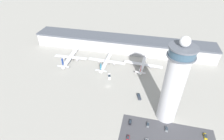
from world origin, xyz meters
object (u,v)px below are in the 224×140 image
at_px(service_truck_baggage, 109,76).
at_px(car_black_suv, 130,122).
at_px(car_white_wagon, 128,138).
at_px(control_tower, 174,85).
at_px(service_truck_fuel, 67,61).
at_px(airplane_gate_bravo, 106,61).
at_px(car_maroon_suv, 205,136).
at_px(airplane_gate_alpha, 70,57).
at_px(car_red_hatchback, 148,125).
at_px(service_truck_catering, 139,96).
at_px(airplane_gate_charlie, 143,64).
at_px(car_navy_sedan, 166,129).

relative_size(service_truck_baggage, car_black_suv, 1.89).
relative_size(car_white_wagon, car_black_suv, 0.95).
height_order(control_tower, service_truck_fuel, control_tower).
bearing_deg(airplane_gate_bravo, car_maroon_suv, -38.97).
xyz_separation_m(airplane_gate_alpha, car_black_suv, (77.42, -69.65, -3.56)).
relative_size(service_truck_fuel, car_red_hatchback, 1.52).
bearing_deg(control_tower, service_truck_catering, 143.60).
relative_size(airplane_gate_bravo, service_truck_catering, 5.35).
bearing_deg(service_truck_baggage, car_maroon_suv, -32.18).
bearing_deg(airplane_gate_charlie, car_black_suv, -92.14).
xyz_separation_m(control_tower, car_black_suv, (-25.02, -11.93, -30.96)).
bearing_deg(control_tower, car_black_suv, -154.51).
bearing_deg(airplane_gate_bravo, control_tower, -43.75).
distance_m(car_navy_sedan, car_red_hatchback, 13.07).
bearing_deg(car_maroon_suv, airplane_gate_bravo, 141.03).
xyz_separation_m(car_white_wagon, car_black_suv, (-0.36, 13.17, 0.04)).
xyz_separation_m(airplane_gate_bravo, service_truck_baggage, (8.14, -20.81, -3.62)).
xyz_separation_m(airplane_gate_bravo, car_red_hatchback, (48.69, -69.71, -3.88)).
relative_size(airplane_gate_charlie, service_truck_baggage, 4.75).
height_order(control_tower, car_white_wagon, control_tower).
bearing_deg(airplane_gate_charlie, service_truck_baggage, -142.61).
bearing_deg(airplane_gate_alpha, airplane_gate_bravo, 1.01).
bearing_deg(car_maroon_suv, service_truck_fuel, 153.44).
distance_m(control_tower, car_navy_sedan, 33.25).
relative_size(airplane_gate_alpha, car_white_wagon, 9.46).
relative_size(car_red_hatchback, car_black_suv, 0.91).
distance_m(control_tower, car_white_wagon, 46.91).
distance_m(service_truck_fuel, car_navy_sedan, 124.25).
bearing_deg(car_white_wagon, car_navy_sedan, 27.23).
xyz_separation_m(control_tower, service_truck_catering, (-21.63, 15.94, -30.71)).
relative_size(airplane_gate_bravo, car_red_hatchback, 10.04).
xyz_separation_m(control_tower, car_white_wagon, (-24.67, -25.10, -31.01)).
xyz_separation_m(airplane_gate_charlie, car_navy_sedan, (22.99, -73.08, -3.86)).
bearing_deg(airplane_gate_charlie, car_navy_sedan, -72.54).
height_order(service_truck_fuel, car_white_wagon, service_truck_fuel).
relative_size(airplane_gate_charlie, car_red_hatchback, 9.92).
height_order(car_navy_sedan, car_black_suv, car_black_suv).
xyz_separation_m(service_truck_catering, service_truck_baggage, (-31.28, 21.69, 0.02)).
distance_m(control_tower, car_red_hatchback, 35.18).
bearing_deg(car_red_hatchback, car_navy_sedan, -3.43).
xyz_separation_m(control_tower, car_navy_sedan, (0.69, -12.05, -30.98)).
bearing_deg(airplane_gate_charlie, service_truck_catering, -89.15).
distance_m(control_tower, service_truck_fuel, 121.61).
distance_m(airplane_gate_bravo, service_truck_baggage, 22.64).
distance_m(airplane_gate_charlie, car_red_hatchback, 73.08).
bearing_deg(airplane_gate_bravo, car_white_wagon, -66.47).
xyz_separation_m(service_truck_baggage, car_black_suv, (27.88, -49.56, -0.27)).
bearing_deg(car_white_wagon, airplane_gate_alpha, 133.20).
bearing_deg(car_maroon_suv, service_truck_catering, 149.57).
distance_m(control_tower, airplane_gate_bravo, 88.74).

